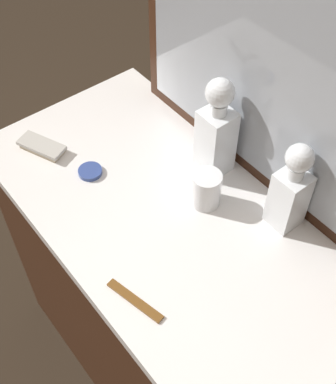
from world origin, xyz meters
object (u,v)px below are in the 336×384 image
crystal_decanter_right (290,194)px  silver_brush_front (42,147)px  crystal_tumbler_left (206,190)px  tortoiseshell_comb (135,300)px  porcelain_dish (90,171)px  crystal_decanter_center (216,136)px

crystal_decanter_right → silver_brush_front: 0.68m
crystal_tumbler_left → silver_brush_front: bearing=-151.1°
silver_brush_front → tortoiseshell_comb: bearing=-7.9°
porcelain_dish → tortoiseshell_comb: (0.38, -0.13, -0.00)m
crystal_tumbler_left → silver_brush_front: (-0.42, -0.23, -0.03)m
silver_brush_front → tortoiseshell_comb: 0.54m
crystal_tumbler_left → porcelain_dish: bearing=-146.6°
crystal_decanter_center → tortoiseshell_comb: 0.46m
crystal_decanter_right → crystal_decanter_center: bearing=-176.4°
crystal_decanter_right → tortoiseshell_comb: size_ratio=1.69×
crystal_decanter_center → crystal_tumbler_left: 0.14m
crystal_decanter_center → crystal_tumbler_left: (0.08, -0.09, -0.07)m
crystal_decanter_center → crystal_tumbler_left: bearing=-50.8°
crystal_decanter_center → silver_brush_front: 0.48m
silver_brush_front → tortoiseshell_comb: (0.53, -0.07, -0.01)m
crystal_decanter_center → silver_brush_front: size_ratio=2.00×
porcelain_dish → crystal_decanter_center: bearing=55.3°
crystal_decanter_right → crystal_tumbler_left: (-0.16, -0.11, -0.06)m
crystal_decanter_right → silver_brush_front: size_ratio=1.75×
crystal_decanter_center → crystal_decanter_right: bearing=3.6°
crystal_tumbler_left → porcelain_dish: (-0.26, -0.17, -0.04)m
crystal_decanter_center → porcelain_dish: (-0.19, -0.27, -0.11)m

